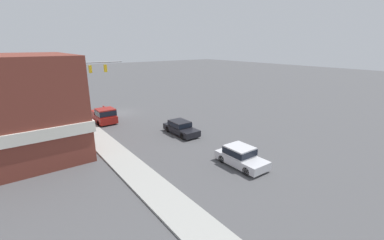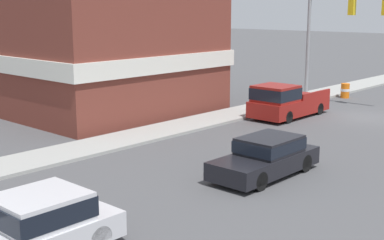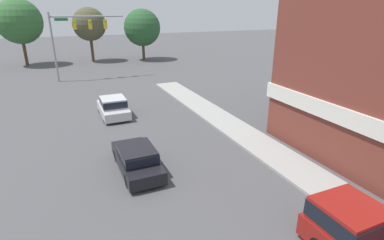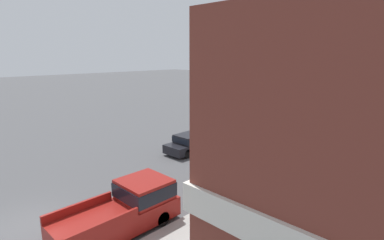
{
  "view_description": "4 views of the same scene",
  "coord_description": "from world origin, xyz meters",
  "views": [
    {
      "loc": [
        12.65,
        34.28,
        9.31
      ],
      "look_at": [
        -0.93,
        15.95,
        2.58
      ],
      "focal_mm": 24.0,
      "sensor_mm": 36.0,
      "label": 1
    },
    {
      "loc": [
        -12.58,
        27.89,
        5.93
      ],
      "look_at": [
        1.05,
        13.04,
        1.71
      ],
      "focal_mm": 50.0,
      "sensor_mm": 36.0,
      "label": 2
    },
    {
      "loc": [
        -5.01,
        -1.43,
        8.04
      ],
      "look_at": [
        1.06,
        12.28,
        2.42
      ],
      "focal_mm": 28.0,
      "sensor_mm": 36.0,
      "label": 3
    },
    {
      "loc": [
        13.35,
        -3.25,
        7.28
      ],
      "look_at": [
        -1.48,
        11.85,
        2.64
      ],
      "focal_mm": 28.0,
      "sensor_mm": 36.0,
      "label": 4
    }
  ],
  "objects": [
    {
      "name": "church_steeple",
      "position": [
        -22.39,
        40.02,
        7.24
      ],
      "size": [
        3.23,
        3.23,
        13.84
      ],
      "color": "white",
      "rests_on": "ground"
    },
    {
      "name": "ground_plane",
      "position": [
        0.0,
        0.0,
        0.0
      ],
      "size": [
        200.0,
        200.0,
        0.0
      ],
      "primitive_type": "plane",
      "color": "#4C4C4F"
    },
    {
      "name": "pickup_truck_parked",
      "position": [
        3.24,
        3.12,
        0.93
      ],
      "size": [
        2.12,
        5.24,
        1.9
      ],
      "color": "black",
      "rests_on": "ground"
    },
    {
      "name": "car_second_ahead",
      "position": [
        -1.62,
        21.52,
        0.8
      ],
      "size": [
        1.95,
        4.26,
        1.55
      ],
      "color": "black",
      "rests_on": "ground"
    },
    {
      "name": "car_lead",
      "position": [
        -2.02,
        12.41,
        0.74
      ],
      "size": [
        1.82,
        4.6,
        1.41
      ],
      "color": "black",
      "rests_on": "ground"
    },
    {
      "name": "far_signal_assembly",
      "position": [
        -2.68,
        36.19,
        5.68
      ],
      "size": [
        8.12,
        0.49,
        7.66
      ],
      "color": "gray",
      "rests_on": "ground"
    },
    {
      "name": "backdrop_tree_left_mid",
      "position": [
        0.05,
        49.25,
        5.7
      ],
      "size": [
        5.04,
        5.04,
        8.24
      ],
      "color": "#4C3823",
      "rests_on": "ground"
    },
    {
      "name": "backdrop_tree_left_far",
      "position": [
        -9.41,
        49.39,
        6.27
      ],
      "size": [
        6.31,
        6.31,
        9.44
      ],
      "color": "#4C3823",
      "rests_on": "ground"
    }
  ]
}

